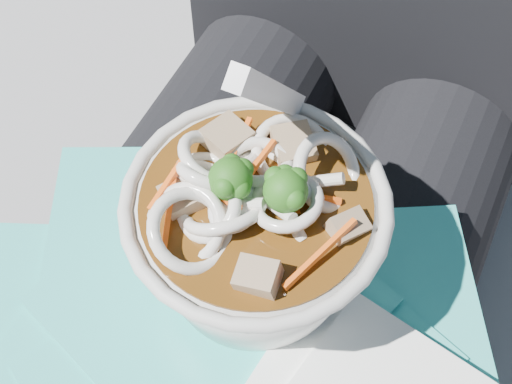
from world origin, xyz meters
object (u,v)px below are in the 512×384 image
at_px(person_body, 293,204).
at_px(plastic_bag, 196,320).
at_px(lap, 246,304).
at_px(stone_ledge, 300,307).
at_px(udon_bowl, 255,228).

xyz_separation_m(person_body, plastic_bag, (-0.01, -0.15, 0.06)).
distance_m(lap, plastic_bag, 0.10).
distance_m(person_body, plastic_bag, 0.16).
xyz_separation_m(stone_ledge, plastic_bag, (-0.01, -0.21, 0.40)).
relative_size(stone_ledge, lap, 2.08).
bearing_deg(lap, person_body, 90.00).
height_order(stone_ledge, udon_bowl, udon_bowl).
distance_m(stone_ledge, udon_bowl, 0.49).
distance_m(stone_ledge, plastic_bag, 0.45).
bearing_deg(person_body, udon_bowl, -82.85).
bearing_deg(stone_ledge, plastic_bag, -92.29).
bearing_deg(udon_bowl, person_body, 97.15).
xyz_separation_m(stone_ledge, udon_bowl, (0.01, -0.16, 0.46)).
xyz_separation_m(stone_ledge, lap, (0.00, -0.15, 0.31)).
relative_size(stone_ledge, person_body, 0.98).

